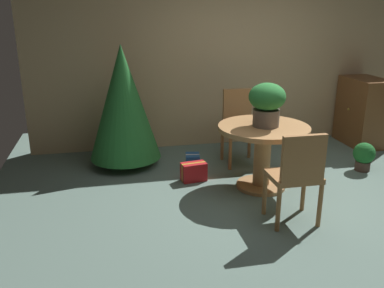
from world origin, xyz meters
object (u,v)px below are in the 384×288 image
at_px(gift_box_blue, 193,160).
at_px(flower_vase, 267,102).
at_px(potted_plant, 364,155).
at_px(wooden_cabinet, 363,112).
at_px(round_dining_table, 263,144).
at_px(wooden_chair_near, 297,173).
at_px(holiday_tree, 123,103).
at_px(wooden_chair_far, 239,123).
at_px(gift_box_red, 194,172).

bearing_deg(gift_box_blue, flower_vase, -51.55).
bearing_deg(potted_plant, wooden_cabinet, 58.82).
height_order(round_dining_table, wooden_chair_near, wooden_chair_near).
bearing_deg(wooden_cabinet, holiday_tree, -177.28).
xyz_separation_m(wooden_chair_far, gift_box_blue, (-0.64, -0.05, -0.46)).
relative_size(round_dining_table, gift_box_blue, 4.16).
relative_size(round_dining_table, wooden_chair_far, 1.05).
relative_size(holiday_tree, gift_box_red, 4.99).
xyz_separation_m(round_dining_table, wooden_chair_far, (0.00, 0.87, 0.02)).
bearing_deg(wooden_chair_far, gift_box_blue, -175.33).
bearing_deg(holiday_tree, round_dining_table, -35.48).
distance_m(wooden_chair_near, potted_plant, 1.87).
relative_size(flower_vase, wooden_cabinet, 0.48).
relative_size(flower_vase, wooden_chair_far, 0.49).
bearing_deg(gift_box_blue, holiday_tree, 163.66).
relative_size(round_dining_table, flower_vase, 2.12).
relative_size(wooden_chair_near, holiday_tree, 0.59).
bearing_deg(holiday_tree, gift_box_blue, -16.34).
relative_size(wooden_chair_near, gift_box_blue, 3.76).
distance_m(holiday_tree, potted_plant, 3.15).
height_order(wooden_chair_far, gift_box_red, wooden_chair_far).
distance_m(flower_vase, gift_box_red, 1.22).
bearing_deg(round_dining_table, holiday_tree, 144.52).
xyz_separation_m(flower_vase, potted_plant, (1.45, 0.24, -0.82)).
bearing_deg(potted_plant, wooden_chair_near, -143.02).
bearing_deg(potted_plant, holiday_tree, 164.19).
bearing_deg(wooden_chair_near, holiday_tree, 127.56).
bearing_deg(gift_box_red, flower_vase, -25.80).
relative_size(wooden_chair_far, potted_plant, 2.66).
bearing_deg(gift_box_red, wooden_chair_near, -59.35).
bearing_deg(round_dining_table, wooden_cabinet, 30.72).
bearing_deg(round_dining_table, wooden_chair_near, -90.00).
relative_size(round_dining_table, holiday_tree, 0.65).
bearing_deg(gift_box_red, gift_box_blue, 79.82).
distance_m(wooden_cabinet, potted_plant, 1.22).
bearing_deg(holiday_tree, wooden_cabinet, 2.72).
bearing_deg(wooden_chair_near, wooden_chair_far, 90.00).
distance_m(wooden_chair_far, gift_box_red, 0.99).
height_order(gift_box_blue, wooden_cabinet, wooden_cabinet).
xyz_separation_m(wooden_chair_far, gift_box_red, (-0.73, -0.52, -0.43)).
height_order(round_dining_table, flower_vase, flower_vase).
xyz_separation_m(wooden_chair_near, potted_plant, (1.47, 1.11, -0.33)).
distance_m(wooden_chair_far, potted_plant, 1.64).
distance_m(wooden_chair_near, wooden_cabinet, 2.97).
bearing_deg(flower_vase, holiday_tree, 144.49).
xyz_separation_m(gift_box_red, gift_box_blue, (0.08, 0.47, -0.03)).
relative_size(gift_box_red, potted_plant, 0.86).
relative_size(flower_vase, potted_plant, 1.31).
xyz_separation_m(round_dining_table, potted_plant, (1.47, 0.23, -0.33)).
bearing_deg(round_dining_table, wooden_chair_far, 90.00).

